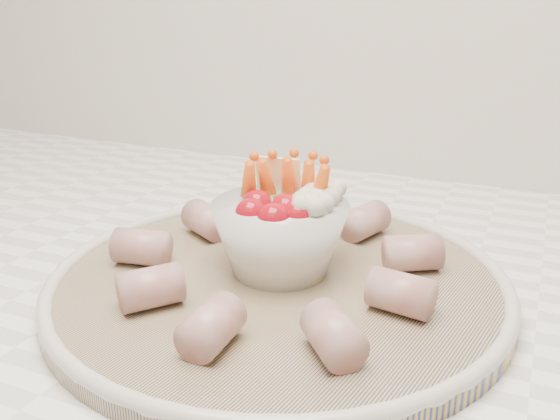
% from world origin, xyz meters
% --- Properties ---
extents(serving_platter, '(0.44, 0.44, 0.02)m').
position_xyz_m(serving_platter, '(0.03, 1.38, 0.93)').
color(serving_platter, navy).
rests_on(serving_platter, kitchen_counter).
extents(veggie_bowl, '(0.11, 0.11, 0.10)m').
position_xyz_m(veggie_bowl, '(0.02, 1.39, 0.97)').
color(veggie_bowl, silver).
rests_on(veggie_bowl, serving_platter).
extents(cured_meat_rolls, '(0.28, 0.28, 0.03)m').
position_xyz_m(cured_meat_rolls, '(0.03, 1.38, 0.95)').
color(cured_meat_rolls, '#A04949').
rests_on(cured_meat_rolls, serving_platter).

